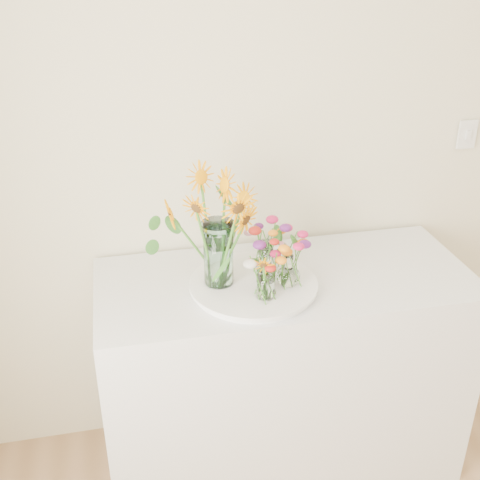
{
  "coord_description": "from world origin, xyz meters",
  "views": [
    {
      "loc": [
        -1.1,
        0.09,
        2.04
      ],
      "look_at": [
        -0.71,
        1.88,
        1.1
      ],
      "focal_mm": 45.0,
      "sensor_mm": 36.0,
      "label": 1
    }
  ],
  "objects_px": {
    "small_vase_c": "(267,257)",
    "small_vase_b": "(289,270)",
    "tray": "(253,286)",
    "small_vase_a": "(266,284)",
    "mason_jar": "(218,253)",
    "counter": "(282,373)"
  },
  "relations": [
    {
      "from": "tray",
      "to": "mason_jar",
      "type": "relative_size",
      "value": 1.79
    },
    {
      "from": "counter",
      "to": "small_vase_a",
      "type": "xyz_separation_m",
      "value": [
        -0.12,
        -0.16,
        0.53
      ]
    },
    {
      "from": "small_vase_a",
      "to": "small_vase_c",
      "type": "bearing_deg",
      "value": 74.06
    },
    {
      "from": "mason_jar",
      "to": "small_vase_a",
      "type": "relative_size",
      "value": 2.22
    },
    {
      "from": "counter",
      "to": "tray",
      "type": "distance_m",
      "value": 0.49
    },
    {
      "from": "mason_jar",
      "to": "small_vase_c",
      "type": "height_order",
      "value": "mason_jar"
    },
    {
      "from": "small_vase_a",
      "to": "tray",
      "type": "bearing_deg",
      "value": 100.79
    },
    {
      "from": "counter",
      "to": "mason_jar",
      "type": "xyz_separation_m",
      "value": [
        -0.26,
        -0.03,
        0.6
      ]
    },
    {
      "from": "mason_jar",
      "to": "small_vase_c",
      "type": "bearing_deg",
      "value": 15.54
    },
    {
      "from": "small_vase_b",
      "to": "tray",
      "type": "bearing_deg",
      "value": 162.78
    },
    {
      "from": "counter",
      "to": "tray",
      "type": "height_order",
      "value": "tray"
    },
    {
      "from": "tray",
      "to": "small_vase_c",
      "type": "bearing_deg",
      "value": 48.26
    },
    {
      "from": "small_vase_a",
      "to": "small_vase_c",
      "type": "distance_m",
      "value": 0.19
    },
    {
      "from": "counter",
      "to": "small_vase_a",
      "type": "distance_m",
      "value": 0.57
    },
    {
      "from": "small_vase_c",
      "to": "counter",
      "type": "bearing_deg",
      "value": -16.5
    },
    {
      "from": "small_vase_c",
      "to": "small_vase_b",
      "type": "bearing_deg",
      "value": -67.39
    },
    {
      "from": "tray",
      "to": "small_vase_b",
      "type": "xyz_separation_m",
      "value": [
        0.12,
        -0.04,
        0.07
      ]
    },
    {
      "from": "tray",
      "to": "small_vase_c",
      "type": "height_order",
      "value": "small_vase_c"
    },
    {
      "from": "counter",
      "to": "small_vase_c",
      "type": "xyz_separation_m",
      "value": [
        -0.07,
        0.02,
        0.53
      ]
    },
    {
      "from": "small_vase_b",
      "to": "small_vase_a",
      "type": "bearing_deg",
      "value": -147.31
    },
    {
      "from": "counter",
      "to": "tray",
      "type": "bearing_deg",
      "value": -157.14
    },
    {
      "from": "counter",
      "to": "small_vase_b",
      "type": "relative_size",
      "value": 11.62
    }
  ]
}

